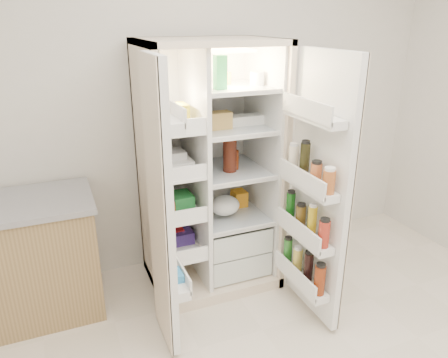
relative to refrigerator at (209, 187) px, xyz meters
name	(u,v)px	position (x,y,z in m)	size (l,w,h in m)	color
wall_back	(202,97)	(0.08, 0.35, 0.60)	(4.00, 0.02, 2.70)	silver
refrigerator	(209,187)	(0.00, 0.00, 0.00)	(0.92, 0.70, 1.80)	beige
freezer_door	(161,212)	(-0.51, -0.60, 0.15)	(0.15, 0.40, 1.72)	white
fridge_door	(317,196)	(0.47, -0.70, 0.12)	(0.17, 0.58, 1.72)	white
kitchen_counter	(8,263)	(-1.41, 0.01, -0.33)	(1.15, 0.61, 0.83)	olive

